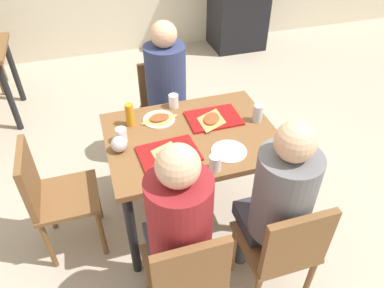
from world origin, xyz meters
The scene contains 22 objects.
ground_plane centered at (0.00, 0.00, -0.01)m, with size 10.00×10.00×0.02m, color #B7A893.
main_table centered at (0.00, 0.00, 0.67)m, with size 1.11×0.84×0.77m.
chair_near_left centered at (-0.28, -0.80, 0.51)m, with size 0.40×0.40×0.87m.
chair_near_right centered at (0.28, -0.80, 0.51)m, with size 0.40×0.40×0.87m.
chair_far_side centered at (0.00, 0.80, 0.51)m, with size 0.40×0.40×0.87m.
chair_left_end centered at (-0.94, 0.00, 0.51)m, with size 0.40×0.40×0.87m.
person_in_red centered at (-0.28, -0.66, 0.76)m, with size 0.32×0.42×1.28m.
person_in_brown_jacket centered at (0.28, -0.66, 0.76)m, with size 0.32×0.42×1.28m.
person_far_side centered at (0.00, 0.66, 0.76)m, with size 0.32×0.42×1.28m.
tray_red_near centered at (-0.19, -0.15, 0.78)m, with size 0.36×0.26×0.02m, color #B21414.
tray_red_far centered at (0.19, 0.13, 0.78)m, with size 0.36×0.26×0.02m, color #B21414.
paper_plate_center centered at (-0.17, 0.23, 0.77)m, with size 0.22×0.22×0.01m, color white.
paper_plate_near_edge centered at (0.17, -0.23, 0.77)m, with size 0.22×0.22×0.01m, color white.
pizza_slice_a centered at (-0.21, -0.15, 0.80)m, with size 0.20×0.22×0.02m.
pizza_slice_b centered at (0.17, 0.10, 0.80)m, with size 0.24×0.26×0.02m.
pizza_slice_c centered at (-0.16, 0.22, 0.79)m, with size 0.21×0.15×0.02m.
plastic_cup_a centered at (-0.03, 0.36, 0.82)m, with size 0.07×0.07×0.10m, color white.
plastic_cup_b centered at (0.03, -0.36, 0.82)m, with size 0.07×0.07×0.10m, color white.
plastic_cup_c centered at (-0.45, 0.06, 0.82)m, with size 0.07×0.07×0.10m, color white.
soda_can centered at (0.47, 0.02, 0.83)m, with size 0.07×0.07×0.12m, color #B7BCC6.
condiment_bottle centered at (-0.36, 0.23, 0.85)m, with size 0.06×0.06×0.16m, color orange.
foil_bundle centered at (-0.47, -0.02, 0.82)m, with size 0.10×0.10×0.10m, color silver.
Camera 1 is at (-0.56, -1.80, 2.21)m, focal length 33.92 mm.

